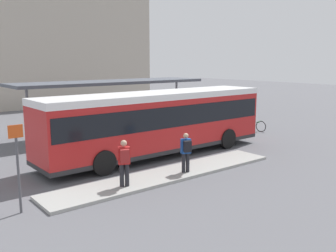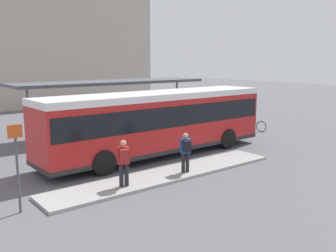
# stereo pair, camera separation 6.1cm
# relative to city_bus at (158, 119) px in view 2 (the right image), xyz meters

# --- Properties ---
(ground_plane) EXTENTS (120.00, 120.00, 0.00)m
(ground_plane) POSITION_rel_city_bus_xyz_m (-0.01, -0.00, -1.85)
(ground_plane) COLOR #5B5B60
(curb_island) EXTENTS (10.71, 1.80, 0.12)m
(curb_island) POSITION_rel_city_bus_xyz_m (-1.77, -2.98, -1.79)
(curb_island) COLOR #9E9E99
(curb_island) RESTS_ON ground_plane
(city_bus) EXTENTS (12.32, 2.79, 3.17)m
(city_bus) POSITION_rel_city_bus_xyz_m (0.00, 0.00, 0.00)
(city_bus) COLOR red
(city_bus) RESTS_ON ground_plane
(pedestrian_waiting) EXTENTS (0.48, 0.52, 1.66)m
(pedestrian_waiting) POSITION_rel_city_bus_xyz_m (-1.12, -3.35, -0.78)
(pedestrian_waiting) COLOR #232328
(pedestrian_waiting) RESTS_ON curb_island
(pedestrian_companion) EXTENTS (0.52, 0.55, 1.74)m
(pedestrian_companion) POSITION_rel_city_bus_xyz_m (-4.06, -3.28, -0.73)
(pedestrian_companion) COLOR #232328
(pedestrian_companion) RESTS_ON curb_island
(bicycle_green) EXTENTS (0.48, 1.75, 0.76)m
(bicycle_green) POSITION_rel_city_bus_xyz_m (9.03, 1.21, -1.47)
(bicycle_green) COLOR black
(bicycle_green) RESTS_ON ground_plane
(bicycle_black) EXTENTS (0.48, 1.60, 0.69)m
(bicycle_black) POSITION_rel_city_bus_xyz_m (8.66, 2.02, -1.51)
(bicycle_black) COLOR black
(bicycle_black) RESTS_ON ground_plane
(bicycle_red) EXTENTS (0.48, 1.56, 0.68)m
(bicycle_red) POSITION_rel_city_bus_xyz_m (8.82, 2.83, -1.51)
(bicycle_red) COLOR black
(bicycle_red) RESTS_ON ground_plane
(station_shelter) EXTENTS (12.79, 3.22, 3.42)m
(station_shelter) POSITION_rel_city_bus_xyz_m (1.21, 6.55, 1.43)
(station_shelter) COLOR #4C515B
(station_shelter) RESTS_ON ground_plane
(potted_planter_near_shelter) EXTENTS (0.87, 0.87, 1.33)m
(potted_planter_near_shelter) POSITION_rel_city_bus_xyz_m (-3.70, 4.31, -1.16)
(potted_planter_near_shelter) COLOR slate
(potted_planter_near_shelter) RESTS_ON ground_plane
(platform_sign) EXTENTS (0.44, 0.08, 2.80)m
(platform_sign) POSITION_rel_city_bus_xyz_m (-7.74, -3.06, -0.30)
(platform_sign) COLOR #4C4C51
(platform_sign) RESTS_ON ground_plane
(station_building) EXTENTS (25.76, 12.51, 16.35)m
(station_building) POSITION_rel_city_bus_xyz_m (2.42, 28.10, 6.32)
(station_building) COLOR #B2A899
(station_building) RESTS_ON ground_plane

